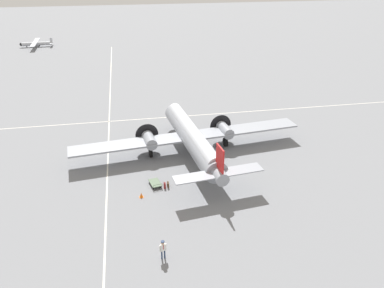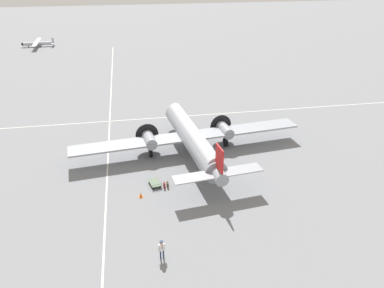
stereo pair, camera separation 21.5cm
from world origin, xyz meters
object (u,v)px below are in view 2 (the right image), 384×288
(crew_foreground, at_px, (162,248))
(suitcase_near_door, at_px, (168,185))
(suitcase_upright_spare, at_px, (164,185))
(airliner_main, at_px, (191,136))
(baggage_cart, at_px, (155,183))
(light_aircraft_distant, at_px, (38,43))
(traffic_cone, at_px, (141,195))

(crew_foreground, relative_size, suitcase_near_door, 2.95)
(suitcase_near_door, relative_size, suitcase_upright_spare, 0.95)
(airliner_main, xyz_separation_m, suitcase_near_door, (-6.34, 3.50, -2.12))
(airliner_main, distance_m, baggage_cart, 7.78)
(suitcase_upright_spare, bearing_deg, light_aircraft_distant, 19.29)
(airliner_main, height_order, baggage_cart, airliner_main)
(crew_foreground, bearing_deg, suitcase_near_door, -115.61)
(suitcase_near_door, height_order, baggage_cart, suitcase_near_door)
(traffic_cone, bearing_deg, light_aircraft_distant, 17.24)
(crew_foreground, distance_m, suitcase_near_door, 9.93)
(airliner_main, bearing_deg, suitcase_near_door, 144.31)
(light_aircraft_distant, bearing_deg, crew_foreground, 103.64)
(crew_foreground, xyz_separation_m, light_aircraft_distant, (79.36, 23.15, -0.22))
(suitcase_upright_spare, distance_m, traffic_cone, 2.68)
(crew_foreground, relative_size, baggage_cart, 0.92)
(suitcase_near_door, xyz_separation_m, traffic_cone, (-1.30, 2.74, -0.04))
(crew_foreground, xyz_separation_m, suitcase_upright_spare, (9.66, -1.25, -0.78))
(airliner_main, xyz_separation_m, suitcase_upright_spare, (-6.46, 3.84, -2.11))
(light_aircraft_distant, bearing_deg, airliner_main, 111.44)
(crew_foreground, height_order, suitcase_near_door, crew_foreground)
(baggage_cart, xyz_separation_m, light_aircraft_distant, (69.04, 23.51, 0.58))
(suitcase_upright_spare, height_order, traffic_cone, suitcase_upright_spare)
(suitcase_upright_spare, distance_m, light_aircraft_distant, 73.84)
(crew_foreground, distance_m, traffic_cone, 8.59)
(suitcase_near_door, distance_m, baggage_cart, 1.34)
(suitcase_upright_spare, relative_size, baggage_cart, 0.33)
(airliner_main, bearing_deg, light_aircraft_distant, 17.28)
(crew_foreground, relative_size, traffic_cone, 3.36)
(suitcase_upright_spare, bearing_deg, crew_foreground, 172.62)
(suitcase_near_door, bearing_deg, crew_foreground, 170.75)
(light_aircraft_distant, bearing_deg, baggage_cart, 106.18)
(suitcase_upright_spare, bearing_deg, airliner_main, -30.76)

